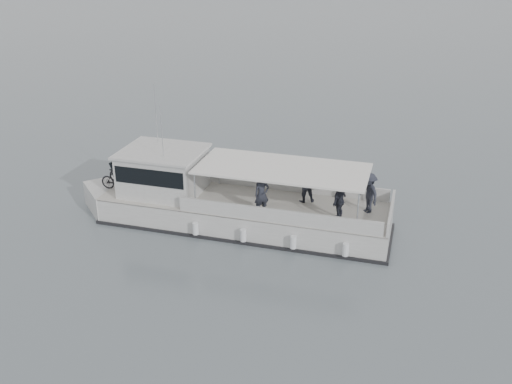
{
  "coord_description": "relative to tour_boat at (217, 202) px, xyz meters",
  "views": [
    {
      "loc": [
        2.54,
        -24.08,
        11.44
      ],
      "look_at": [
        0.51,
        -2.14,
        1.6
      ],
      "focal_mm": 40.0,
      "sensor_mm": 36.0,
      "label": 1
    }
  ],
  "objects": [
    {
      "name": "ground",
      "position": [
        1.19,
        1.9,
        -0.97
      ],
      "size": [
        1400.0,
        1400.0,
        0.0
      ],
      "primitive_type": "plane",
      "color": "slate",
      "rests_on": "ground"
    },
    {
      "name": "tour_boat",
      "position": [
        0.0,
        0.0,
        0.0
      ],
      "size": [
        14.2,
        5.76,
        5.92
      ],
      "rotation": [
        0.0,
        0.0,
        -0.19
      ],
      "color": "silver",
      "rests_on": "ground"
    }
  ]
}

